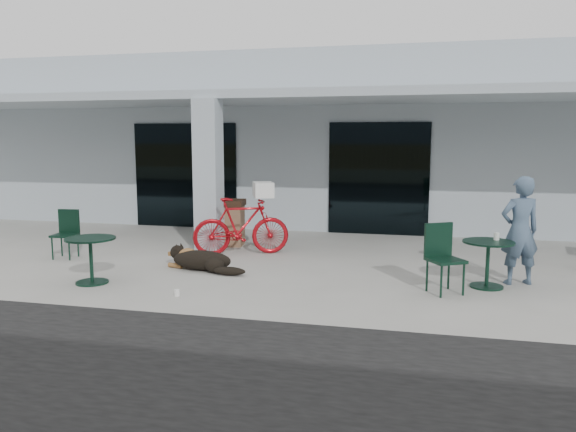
% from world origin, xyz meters
% --- Properties ---
extents(ground, '(80.00, 80.00, 0.00)m').
position_xyz_m(ground, '(0.00, 0.00, 0.00)').
color(ground, '#A6A59D').
rests_on(ground, ground).
extents(building, '(22.00, 7.00, 4.50)m').
position_xyz_m(building, '(0.00, 8.50, 2.25)').
color(building, '#A3AFB9').
rests_on(building, ground).
extents(storefront_glass_left, '(2.80, 0.06, 2.70)m').
position_xyz_m(storefront_glass_left, '(-3.20, 4.98, 1.35)').
color(storefront_glass_left, black).
rests_on(storefront_glass_left, ground).
extents(storefront_glass_right, '(2.40, 0.06, 2.70)m').
position_xyz_m(storefront_glass_right, '(1.80, 4.98, 1.35)').
color(storefront_glass_right, black).
rests_on(storefront_glass_right, ground).
extents(column, '(0.50, 0.50, 3.12)m').
position_xyz_m(column, '(-1.50, 2.30, 1.56)').
color(column, '#A3AFB9').
rests_on(column, ground).
extents(overhang, '(22.00, 2.80, 0.18)m').
position_xyz_m(overhang, '(0.00, 3.60, 3.21)').
color(overhang, '#A3AFB9').
rests_on(overhang, column).
extents(bicycle, '(1.98, 1.27, 1.15)m').
position_xyz_m(bicycle, '(-0.67, 1.90, 0.58)').
color(bicycle, '#AF0E16').
rests_on(bicycle, ground).
extents(laundry_basket, '(0.54, 0.61, 0.30)m').
position_xyz_m(laundry_basket, '(-0.26, 2.08, 1.30)').
color(laundry_basket, white).
rests_on(laundry_basket, bicycle).
extents(dog, '(1.31, 0.73, 0.41)m').
position_xyz_m(dog, '(-0.92, 0.43, 0.21)').
color(dog, black).
rests_on(dog, ground).
extents(cup_near_dog, '(0.10, 0.10, 0.10)m').
position_xyz_m(cup_near_dog, '(-0.67, -1.17, 0.05)').
color(cup_near_dog, white).
rests_on(cup_near_dog, ground).
extents(cafe_table_near, '(1.05, 1.05, 0.75)m').
position_xyz_m(cafe_table_near, '(-2.32, -0.80, 0.37)').
color(cafe_table_near, '#113123').
rests_on(cafe_table_near, ground).
extents(cafe_chair_near, '(0.47, 0.51, 0.94)m').
position_xyz_m(cafe_chair_near, '(-3.90, 0.77, 0.47)').
color(cafe_chair_near, '#113123').
rests_on(cafe_chair_near, ground).
extents(cafe_table_far, '(0.92, 0.92, 0.74)m').
position_xyz_m(cafe_table_far, '(3.86, 0.41, 0.37)').
color(cafe_table_far, '#113123').
rests_on(cafe_table_far, ground).
extents(cafe_chair_far_a, '(0.67, 0.69, 1.05)m').
position_xyz_m(cafe_chair_far_a, '(3.20, -0.09, 0.52)').
color(cafe_chair_far_a, '#113123').
rests_on(cafe_chair_far_a, ground).
extents(person, '(0.73, 0.60, 1.74)m').
position_xyz_m(person, '(4.36, 0.75, 0.87)').
color(person, '#445A73').
rests_on(person, ground).
extents(cup_on_table, '(0.10, 0.10, 0.12)m').
position_xyz_m(cup_on_table, '(3.99, 0.54, 0.80)').
color(cup_on_table, white).
rests_on(cup_on_table, cafe_table_far).
extents(trash_receptacle, '(0.65, 0.65, 1.00)m').
position_xyz_m(trash_receptacle, '(-1.20, 2.80, 0.50)').
color(trash_receptacle, brown).
rests_on(trash_receptacle, ground).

